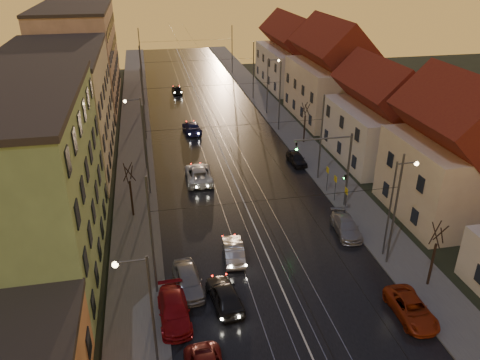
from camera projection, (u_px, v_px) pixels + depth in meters
road at (213, 132)px, 61.21m from camera, size 16.00×120.00×0.04m
sidewalk_left at (135, 137)px, 59.38m from camera, size 4.00×120.00×0.15m
sidewalk_right at (286, 127)px, 62.98m from camera, size 4.00×120.00×0.15m
tram_rail_0 at (196, 133)px, 60.80m from camera, size 0.06×120.00×0.03m
tram_rail_1 at (207, 132)px, 61.05m from camera, size 0.06×120.00×0.03m
tram_rail_2 at (219, 132)px, 61.33m from camera, size 0.06×120.00×0.03m
tram_rail_3 at (230, 131)px, 61.59m from camera, size 0.06×120.00×0.03m
apartment_left_1 at (17, 189)px, 32.33m from camera, size 10.00×18.00×13.00m
apartment_left_2 at (59, 110)px, 50.15m from camera, size 10.00×20.00×12.00m
apartment_left_3 at (80, 57)px, 70.84m from camera, size 10.00×24.00×14.00m
house_right_1 at (452, 158)px, 39.88m from camera, size 8.67×10.20×10.80m
house_right_2 at (380, 119)px, 51.67m from camera, size 9.18×12.24×9.20m
house_right_3 at (331, 77)px, 64.37m from camera, size 9.18×14.28×11.50m
house_right_4 at (292, 57)px, 80.54m from camera, size 9.18×16.32×10.00m
catenary_pole_l_1 at (152, 238)px, 30.41m from camera, size 0.16×0.16×9.00m
catenary_pole_r_1 at (395, 212)px, 33.50m from camera, size 0.16×0.16×9.00m
catenary_pole_l_2 at (146, 152)px, 43.61m from camera, size 0.16×0.16×9.00m
catenary_pole_r_2 at (321, 138)px, 46.70m from camera, size 0.16×0.16×9.00m
catenary_pole_l_3 at (143, 105)px, 56.81m from camera, size 0.16×0.16×9.00m
catenary_pole_r_3 at (280, 97)px, 59.91m from camera, size 0.16×0.16×9.00m
catenary_pole_l_4 at (142, 76)px, 70.02m from camera, size 0.16×0.16×9.00m
catenary_pole_r_4 at (253, 71)px, 73.11m from camera, size 0.16×0.16×9.00m
catenary_pole_l_5 at (140, 53)px, 85.86m from camera, size 0.16×0.16×9.00m
catenary_pole_r_5 at (232, 50)px, 88.96m from camera, size 0.16×0.16×9.00m
street_lamp_0 at (146, 307)px, 23.98m from camera, size 1.75×0.32×8.00m
street_lamp_1 at (395, 200)px, 34.30m from camera, size 1.75×0.32×8.00m
street_lamp_2 at (140, 127)px, 48.63m from camera, size 1.75×0.32×8.00m
street_lamp_3 at (270, 81)px, 65.99m from camera, size 1.75×0.32×8.00m
traffic_light_mast at (339, 162)px, 41.27m from camera, size 5.30×0.32×7.20m
bare_tree_0 at (131, 192)px, 40.69m from camera, size 1.09×1.09×5.11m
bare_tree_1 at (433, 256)px, 32.03m from camera, size 1.09×1.09×5.11m
bare_tree_2 at (305, 124)px, 56.72m from camera, size 1.09×1.09×5.11m
driving_car_0 at (225, 295)px, 31.08m from camera, size 2.32×4.63×1.51m
driving_car_1 at (233, 250)px, 35.82m from camera, size 1.79×4.29×1.38m
driving_car_2 at (199, 174)px, 47.96m from camera, size 2.71×5.67×1.56m
driving_car_3 at (192, 127)px, 60.91m from camera, size 2.37×5.05×1.43m
driving_car_4 at (177, 89)px, 77.83m from camera, size 1.63×3.89×1.31m
parked_left_2 at (174, 310)px, 29.81m from camera, size 2.09×4.83×1.39m
parked_left_3 at (188, 280)px, 32.43m from camera, size 2.14×4.65×1.54m
parked_right_0 at (411, 309)px, 30.05m from camera, size 2.17×4.54×1.25m
parked_right_1 at (346, 226)px, 39.04m from camera, size 2.25×4.63×1.30m
parked_right_2 at (297, 159)px, 51.86m from camera, size 1.67×3.77×1.26m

